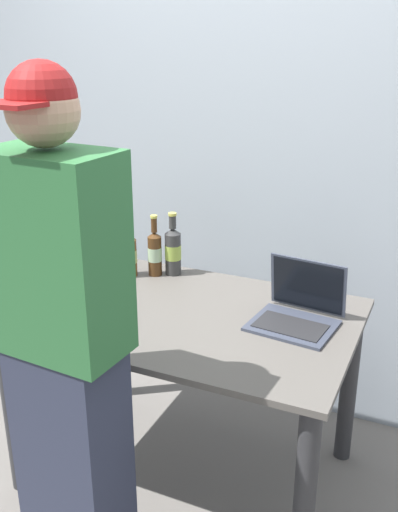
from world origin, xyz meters
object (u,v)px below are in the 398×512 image
Objects in this scene: beer_bottle_brown at (155,252)px; person_figure at (66,359)px; laptop at (298,310)px; beer_bottle_dark at (173,250)px; beer_bottle_green at (129,254)px.

person_figure is at bearing -77.60° from beer_bottle_brown.
person_figure is at bearing -124.21° from laptop.
beer_bottle_brown is (-0.73, 0.20, 0.06)m from laptop.
beer_bottle_dark is 1.01m from person_figure.
beer_bottle_green is at bearing -150.55° from beer_bottle_brown.
beer_bottle_dark is (0.07, 0.04, 0.01)m from beer_bottle_brown.
beer_bottle_green is (-0.10, -0.06, -0.01)m from beer_bottle_brown.
laptop is 0.84m from beer_bottle_green.
beer_bottle_brown is at bearing 164.83° from laptop.
beer_bottle_brown is at bearing 102.40° from person_figure.
beer_bottle_brown is 0.98m from person_figure.
laptop is at bearing 55.79° from person_figure.
beer_bottle_green is 0.20m from beer_bottle_dark.
laptop is at bearing -20.19° from beer_bottle_dark.
beer_bottle_brown is 0.12m from beer_bottle_green.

